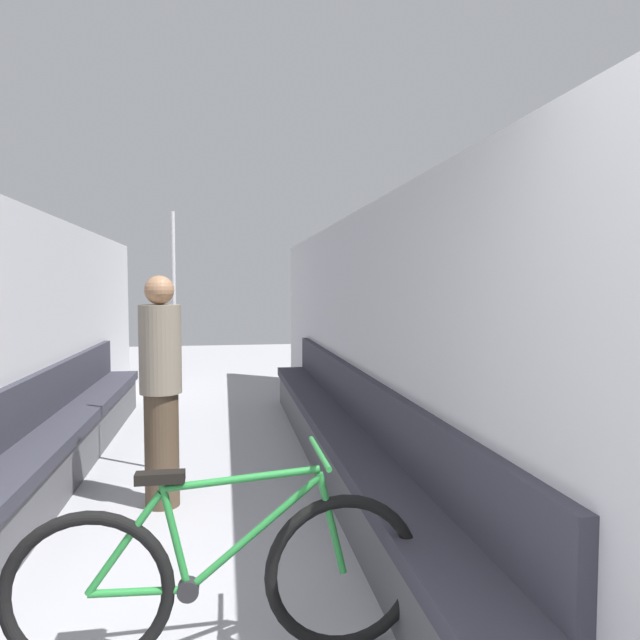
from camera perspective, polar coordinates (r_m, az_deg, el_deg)
wall_right at (r=4.57m, az=5.52°, el=-2.61°), size 0.10×10.67×2.25m
bench_seat_row_left at (r=5.03m, az=-25.50°, el=-11.83°), size 0.41×6.23×0.89m
bench_seat_row_right at (r=4.93m, az=1.94°, el=-11.79°), size 0.41×6.23×0.89m
bicycle at (r=2.68m, az=-9.99°, el=-24.07°), size 1.76×0.46×0.90m
grab_pole_near at (r=5.02m, az=-14.35°, el=-2.61°), size 0.08×0.08×2.23m
passenger_standing at (r=4.30m, az=-15.63°, el=-6.56°), size 0.30×0.30×1.68m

